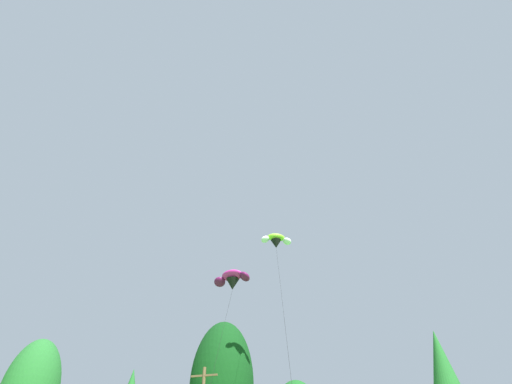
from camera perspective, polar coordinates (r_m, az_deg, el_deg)
parafoil_kite_high_magenta at (r=33.10m, az=-3.42°, el=-12.38°), size 4.06×10.49×14.40m
parafoil_kite_mid_lime_white at (r=35.01m, az=2.89°, el=-6.98°), size 5.79×14.36×18.43m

